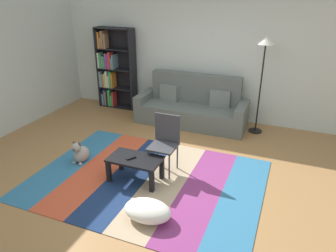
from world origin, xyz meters
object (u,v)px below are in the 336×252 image
(coffee_table, at_px, (135,162))
(tv_remote, at_px, (131,158))
(bookshelf, at_px, (112,70))
(pouf, at_px, (148,211))
(couch, at_px, (192,108))
(dog, at_px, (81,153))
(folding_chair, at_px, (165,139))
(standing_lamp, at_px, (265,53))

(coffee_table, relative_size, tv_remote, 5.14)
(bookshelf, xyz_separation_m, pouf, (2.49, -3.39, -0.74))
(bookshelf, bearing_deg, couch, -7.87)
(coffee_table, bearing_deg, dog, 172.27)
(folding_chair, bearing_deg, bookshelf, 155.22)
(couch, distance_m, bookshelf, 2.13)
(coffee_table, distance_m, pouf, 0.91)
(pouf, xyz_separation_m, dog, (-1.62, 0.87, 0.03))
(bookshelf, bearing_deg, pouf, -53.69)
(couch, distance_m, folding_chair, 1.96)
(bookshelf, distance_m, folding_chair, 3.17)
(coffee_table, relative_size, dog, 1.94)
(bookshelf, height_order, coffee_table, bookshelf)
(coffee_table, xyz_separation_m, folding_chair, (0.29, 0.45, 0.23))
(dog, bearing_deg, tv_remote, -9.77)
(bookshelf, distance_m, tv_remote, 3.34)
(standing_lamp, bearing_deg, folding_chair, -119.33)
(standing_lamp, bearing_deg, dog, -137.32)
(dog, distance_m, standing_lamp, 3.65)
(pouf, height_order, standing_lamp, standing_lamp)
(dog, relative_size, tv_remote, 2.65)
(tv_remote, bearing_deg, bookshelf, 156.13)
(bookshelf, xyz_separation_m, dog, (0.87, -2.52, -0.71))
(tv_remote, bearing_deg, dog, -158.87)
(couch, xyz_separation_m, tv_remote, (-0.13, -2.42, 0.05))
(couch, relative_size, standing_lamp, 1.22)
(bookshelf, height_order, standing_lamp, standing_lamp)
(tv_remote, distance_m, folding_chair, 0.61)
(dog, bearing_deg, couch, 62.49)
(couch, relative_size, dog, 5.69)
(bookshelf, distance_m, coffee_table, 3.36)
(couch, bearing_deg, bookshelf, 172.13)
(couch, distance_m, dog, 2.53)
(bookshelf, xyz_separation_m, tv_remote, (1.91, -2.70, -0.49))
(standing_lamp, xyz_separation_m, folding_chair, (-1.12, -1.99, -1.01))
(bookshelf, relative_size, pouf, 3.02)
(standing_lamp, bearing_deg, bookshelf, 176.04)
(coffee_table, distance_m, folding_chair, 0.58)
(couch, relative_size, coffee_table, 2.93)
(standing_lamp, bearing_deg, coffee_table, -119.95)
(dog, relative_size, standing_lamp, 0.22)
(couch, distance_m, standing_lamp, 1.79)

